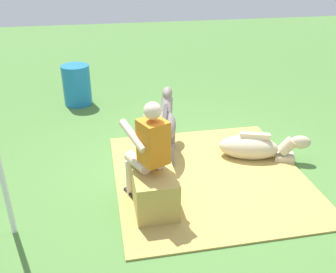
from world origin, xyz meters
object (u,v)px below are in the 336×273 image
person_seated (148,148)px  water_barrel (77,85)px  hay_bale (155,192)px  pony_standing (165,123)px  pony_lying (255,147)px

person_seated → water_barrel: bearing=14.5°
hay_bale → pony_standing: bearing=-15.9°
pony_standing → water_barrel: (2.43, 1.36, -0.13)m
pony_standing → pony_lying: (-0.37, -1.30, -0.34)m
hay_bale → pony_standing: (1.33, -0.38, 0.27)m
person_seated → pony_standing: (1.18, -0.43, -0.25)m
hay_bale → pony_standing: pony_standing is taller
pony_lying → pony_standing: bearing=74.1°
hay_bale → water_barrel: (3.76, 0.98, 0.14)m
hay_bale → water_barrel: 3.89m
person_seated → water_barrel: (3.60, 0.93, -0.38)m
pony_standing → water_barrel: pony_standing is taller
hay_bale → person_seated: size_ratio=0.47×
hay_bale → pony_standing: size_ratio=0.49×
person_seated → water_barrel: person_seated is taller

